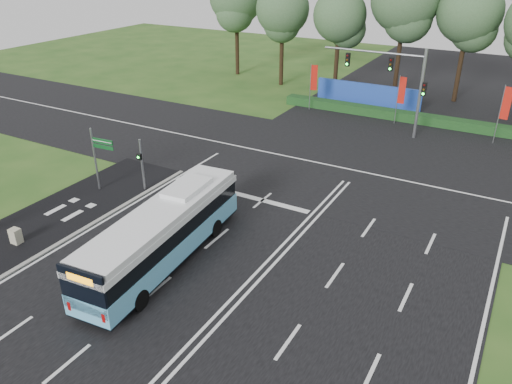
{
  "coord_description": "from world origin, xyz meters",
  "views": [
    {
      "loc": [
        9.44,
        -18.47,
        13.89
      ],
      "look_at": [
        -2.06,
        2.0,
        2.21
      ],
      "focal_mm": 35.0,
      "sensor_mm": 36.0,
      "label": 1
    }
  ],
  "objects": [
    {
      "name": "banner_flag_left",
      "position": [
        -8.15,
        23.43,
        2.8
      ],
      "size": [
        0.59,
        0.3,
        4.27
      ],
      "rotation": [
        0.0,
        0.0,
        0.42
      ],
      "color": "gray",
      "rests_on": "ground"
    },
    {
      "name": "eucalyptus_row",
      "position": [
        3.74,
        31.98,
        8.51
      ],
      "size": [
        54.21,
        8.17,
        12.58
      ],
      "color": "black",
      "rests_on": "ground"
    },
    {
      "name": "street_sign",
      "position": [
        -12.66,
        1.34,
        2.57
      ],
      "size": [
        1.59,
        0.21,
        4.09
      ],
      "rotation": [
        0.0,
        0.0,
        0.08
      ],
      "color": "gray",
      "rests_on": "ground"
    },
    {
      "name": "bike_path",
      "position": [
        -12.5,
        -3.0,
        0.03
      ],
      "size": [
        5.0,
        18.0,
        0.06
      ],
      "primitive_type": "cube",
      "color": "black",
      "rests_on": "ground"
    },
    {
      "name": "banner_flag_right",
      "position": [
        7.91,
        22.26,
        3.0
      ],
      "size": [
        0.67,
        0.16,
        4.6
      ],
      "rotation": [
        0.0,
        0.0,
        -0.16
      ],
      "color": "gray",
      "rests_on": "ground"
    },
    {
      "name": "pedestrian_signal",
      "position": [
        -10.51,
        2.66,
        1.85
      ],
      "size": [
        0.28,
        0.42,
        3.38
      ],
      "rotation": [
        0.0,
        0.0,
        0.05
      ],
      "color": "gray",
      "rests_on": "ground"
    },
    {
      "name": "ground",
      "position": [
        0.0,
        0.0,
        0.0
      ],
      "size": [
        120.0,
        120.0,
        0.0
      ],
      "primitive_type": "plane",
      "color": "#28511B",
      "rests_on": "ground"
    },
    {
      "name": "banner_flag_mid",
      "position": [
        -0.09,
        23.24,
        2.74
      ],
      "size": [
        0.62,
        0.08,
        4.18
      ],
      "rotation": [
        0.0,
        0.0,
        -0.05
      ],
      "color": "gray",
      "rests_on": "ground"
    },
    {
      "name": "city_bus",
      "position": [
        -4.34,
        -2.92,
        1.58
      ],
      "size": [
        3.14,
        11.05,
        3.13
      ],
      "rotation": [
        0.0,
        0.0,
        0.08
      ],
      "color": "#62B7E3",
      "rests_on": "ground"
    },
    {
      "name": "road_main",
      "position": [
        0.0,
        0.0,
        0.02
      ],
      "size": [
        20.0,
        120.0,
        0.04
      ],
      "primitive_type": "cube",
      "color": "black",
      "rests_on": "ground"
    },
    {
      "name": "blue_hoarding",
      "position": [
        -4.0,
        27.0,
        1.1
      ],
      "size": [
        10.0,
        0.3,
        2.2
      ],
      "primitive_type": "cube",
      "color": "#1E41A6",
      "rests_on": "ground"
    },
    {
      "name": "hedge",
      "position": [
        0.0,
        24.5,
        0.4
      ],
      "size": [
        22.0,
        1.2,
        0.8
      ],
      "primitive_type": "cube",
      "color": "#143817",
      "rests_on": "ground"
    },
    {
      "name": "traffic_light_gantry",
      "position": [
        0.21,
        20.5,
        4.66
      ],
      "size": [
        8.41,
        0.28,
        7.0
      ],
      "color": "gray",
      "rests_on": "ground"
    },
    {
      "name": "road_cross",
      "position": [
        0.0,
        12.0,
        0.03
      ],
      "size": [
        120.0,
        14.0,
        0.05
      ],
      "primitive_type": "cube",
      "color": "black",
      "rests_on": "ground"
    },
    {
      "name": "utility_cabinet",
      "position": [
        -12.07,
        -5.42,
        0.44
      ],
      "size": [
        0.53,
        0.45,
        0.87
      ],
      "primitive_type": "cube",
      "rotation": [
        0.0,
        0.0,
        0.03
      ],
      "color": "#B9B295",
      "rests_on": "ground"
    },
    {
      "name": "kerb_strip",
      "position": [
        -10.1,
        -3.0,
        0.06
      ],
      "size": [
        0.25,
        18.0,
        0.12
      ],
      "primitive_type": "cube",
      "color": "gray",
      "rests_on": "ground"
    }
  ]
}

